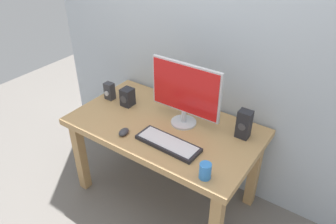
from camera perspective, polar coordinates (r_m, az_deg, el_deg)
name	(u,v)px	position (r m, az deg, el deg)	size (l,w,h in m)	color
ground_plane	(165,193)	(2.82, -0.55, -14.21)	(6.00, 6.00, 0.00)	slate
wall_back	(200,2)	(2.36, 5.68, 18.87)	(2.87, 0.04, 3.00)	#B2BCC6
desk	(165,135)	(2.41, -0.63, -4.14)	(1.39, 0.79, 0.71)	tan
monitor	(185,92)	(2.24, 3.07, 3.53)	(0.54, 0.19, 0.47)	silver
keyboard_primary	(168,143)	(2.15, 0.01, -5.58)	(0.45, 0.18, 0.03)	#232328
mouse	(124,132)	(2.27, -7.86, -3.53)	(0.06, 0.10, 0.03)	#333338
speaker_right	(244,124)	(2.23, 13.35, -2.12)	(0.09, 0.08, 0.21)	#232328
speaker_left	(127,97)	(2.56, -7.21, 2.65)	(0.09, 0.10, 0.14)	#232328
audio_controller	(109,91)	(2.67, -10.36, 3.68)	(0.08, 0.07, 0.14)	#333338
coffee_mug	(205,171)	(1.90, 6.63, -10.36)	(0.07, 0.07, 0.10)	#337FD8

